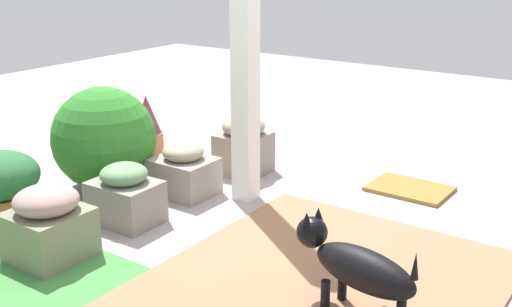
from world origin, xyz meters
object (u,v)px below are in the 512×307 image
at_px(dog, 356,265).
at_px(porch_pillar, 245,32).
at_px(stone_planter_mid, 125,195).
at_px(round_shrub, 104,138).
at_px(stone_planter_nearest, 244,146).
at_px(terracotta_pot_spiky, 147,127).
at_px(stone_planter_far, 49,223).
at_px(doormat, 410,189).
at_px(terracotta_pot_broad, 0,181).
at_px(stone_planter_near, 184,171).

bearing_deg(dog, porch_pillar, -35.49).
distance_m(stone_planter_mid, round_shrub, 0.75).
relative_size(stone_planter_nearest, terracotta_pot_spiky, 0.88).
bearing_deg(stone_planter_nearest, stone_planter_far, 88.13).
bearing_deg(terracotta_pot_spiky, dog, 153.81).
bearing_deg(stone_planter_nearest, porch_pillar, 127.66).
relative_size(stone_planter_far, dog, 0.63).
distance_m(round_shrub, doormat, 2.40).
xyz_separation_m(round_shrub, terracotta_pot_broad, (0.11, 0.85, -0.11)).
relative_size(stone_planter_mid, terracotta_pot_spiky, 0.85).
distance_m(terracotta_pot_spiky, terracotta_pot_broad, 1.66).
relative_size(stone_planter_near, doormat, 0.76).
distance_m(porch_pillar, round_shrub, 1.40).
height_order(porch_pillar, doormat, porch_pillar).
distance_m(porch_pillar, terracotta_pot_broad, 1.96).
height_order(round_shrub, terracotta_pot_spiky, round_shrub).
bearing_deg(stone_planter_near, terracotta_pot_broad, 57.53).
distance_m(porch_pillar, stone_planter_near, 1.16).
bearing_deg(stone_planter_mid, doormat, -129.34).
bearing_deg(terracotta_pot_broad, stone_planter_far, 166.87).
xyz_separation_m(porch_pillar, terracotta_pot_broad, (1.14, 1.29, -0.95)).
distance_m(stone_planter_mid, stone_planter_far, 0.63).
relative_size(porch_pillar, round_shrub, 3.10).
distance_m(terracotta_pot_spiky, dog, 3.07).
height_order(terracotta_pot_spiky, doormat, terracotta_pot_spiky).
bearing_deg(terracotta_pot_spiky, porch_pillar, 165.16).
relative_size(terracotta_pot_broad, dog, 0.73).
bearing_deg(stone_planter_near, stone_planter_far, 91.29).
bearing_deg(stone_planter_far, doormat, -120.65).
bearing_deg(dog, stone_planter_near, -23.54).
height_order(porch_pillar, stone_planter_near, porch_pillar).
xyz_separation_m(stone_planter_far, doormat, (-1.37, -2.31, -0.21)).
relative_size(stone_planter_near, terracotta_pot_spiky, 0.83).
bearing_deg(stone_planter_nearest, dog, 140.30).
distance_m(stone_planter_mid, doormat, 2.18).
bearing_deg(terracotta_pot_spiky, stone_planter_far, 117.51).
bearing_deg(round_shrub, stone_planter_mid, 147.83).
xyz_separation_m(terracotta_pot_broad, doormat, (-2.09, -2.14, -0.28)).
xyz_separation_m(stone_planter_far, terracotta_pot_spiky, (0.94, -1.81, 0.04)).
bearing_deg(stone_planter_nearest, terracotta_pot_spiky, 5.38).
relative_size(stone_planter_mid, doormat, 0.77).
xyz_separation_m(stone_planter_nearest, round_shrub, (0.68, 0.89, 0.16)).
relative_size(stone_planter_mid, round_shrub, 0.58).
relative_size(porch_pillar, doormat, 4.14).
bearing_deg(stone_planter_far, porch_pillar, -105.88).
bearing_deg(stone_planter_near, terracotta_pot_spiky, -31.14).
distance_m(round_shrub, dog, 2.49).
bearing_deg(stone_planter_far, terracotta_pot_spiky, -62.49).
bearing_deg(terracotta_pot_spiky, doormat, -167.93).
xyz_separation_m(stone_planter_near, terracotta_pot_broad, (0.69, 1.09, 0.11)).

